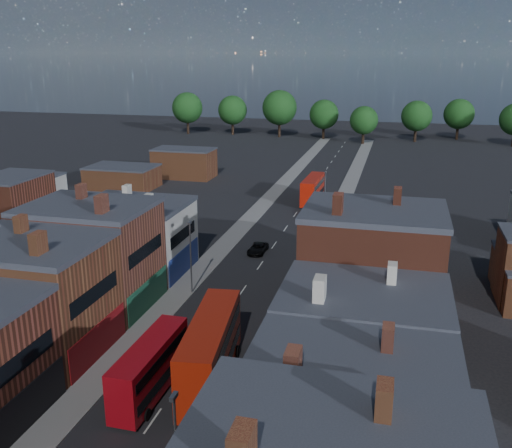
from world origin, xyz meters
The scene contains 10 objects.
pavement_west centered at (-6.50, 50.00, 0.06)m, with size 3.00×200.00×0.12m, color gray.
pavement_east centered at (6.50, 50.00, 0.06)m, with size 3.00×200.00×0.12m, color gray.
lamp_post_2 centered at (-5.20, 30.00, 4.70)m, with size 0.25×0.70×8.12m.
lamp_post_3 centered at (5.20, 60.00, 4.70)m, with size 0.25×0.70×8.12m.
bus_0 centered at (-1.50, 11.17, 2.30)m, with size 2.62×9.88×4.25m.
bus_1 centered at (2.45, 13.77, 2.90)m, with size 4.33×12.69×5.37m.
bus_2 centered at (1.50, 72.16, 2.43)m, with size 2.90×10.52×4.51m.
car_2 centered at (-1.41, 44.41, 0.62)m, with size 2.04×4.43×1.23m, color black.
car_3 centered at (2.24, 63.52, 0.55)m, with size 1.53×3.77×1.09m, color silver.
ped_3 centered at (6.20, 10.59, 0.91)m, with size 0.92×0.42×1.57m, color #57524B.
Camera 1 is at (15.69, -23.93, 25.12)m, focal length 40.00 mm.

